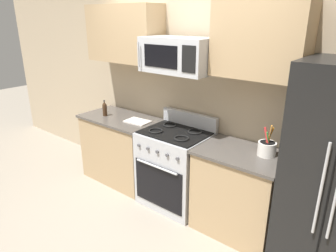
# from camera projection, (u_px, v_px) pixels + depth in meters

# --- Properties ---
(ground_plane) EXTENTS (16.00, 16.00, 0.00)m
(ground_plane) POSITION_uv_depth(u_px,v_px,m) (140.00, 227.00, 3.31)
(ground_plane) COLOR gray
(wall_back) EXTENTS (8.00, 0.10, 2.60)m
(wall_back) POSITION_uv_depth(u_px,v_px,m) (195.00, 94.00, 3.61)
(wall_back) COLOR tan
(wall_back) RESTS_ON ground
(counter_left) EXTENTS (1.07, 0.62, 0.91)m
(counter_left) POSITION_uv_depth(u_px,v_px,m) (121.00, 149.00, 4.16)
(counter_left) COLOR tan
(counter_left) RESTS_ON ground
(range_oven) EXTENTS (0.76, 0.66, 1.09)m
(range_oven) POSITION_uv_depth(u_px,v_px,m) (175.00, 167.00, 3.62)
(range_oven) COLOR #B2B5BA
(range_oven) RESTS_ON ground
(counter_right) EXTENTS (0.87, 0.62, 0.91)m
(counter_right) POSITION_uv_depth(u_px,v_px,m) (238.00, 192.00, 3.13)
(counter_right) COLOR tan
(counter_right) RESTS_ON ground
(microwave) EXTENTS (0.78, 0.44, 0.37)m
(microwave) POSITION_uv_depth(u_px,v_px,m) (178.00, 55.00, 3.19)
(microwave) COLOR #B2B5BA
(upper_cabinets_left) EXTENTS (1.06, 0.34, 0.69)m
(upper_cabinets_left) POSITION_uv_depth(u_px,v_px,m) (124.00, 34.00, 3.77)
(upper_cabinets_left) COLOR tan
(upper_cabinets_right) EXTENTS (0.86, 0.34, 0.69)m
(upper_cabinets_right) POSITION_uv_depth(u_px,v_px,m) (260.00, 40.00, 2.73)
(upper_cabinets_right) COLOR tan
(utensil_crock) EXTENTS (0.17, 0.17, 0.32)m
(utensil_crock) POSITION_uv_depth(u_px,v_px,m) (267.00, 148.00, 2.89)
(utensil_crock) COLOR white
(utensil_crock) RESTS_ON counter_right
(cutting_board) EXTENTS (0.32, 0.23, 0.02)m
(cutting_board) POSITION_uv_depth(u_px,v_px,m) (137.00, 121.00, 3.83)
(cutting_board) COLOR silver
(cutting_board) RESTS_ON counter_left
(bottle_soy) EXTENTS (0.06, 0.06, 0.21)m
(bottle_soy) POSITION_uv_depth(u_px,v_px,m) (105.00, 109.00, 4.04)
(bottle_soy) COLOR #382314
(bottle_soy) RESTS_ON counter_left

